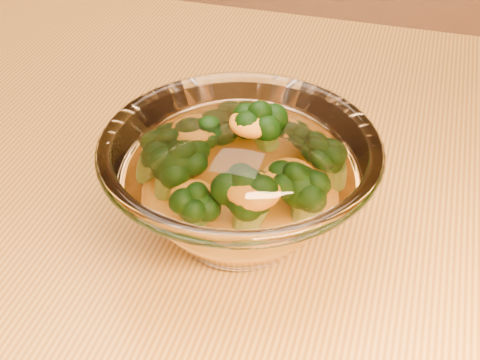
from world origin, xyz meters
name	(u,v)px	position (x,y,z in m)	size (l,w,h in m)	color
table	(335,314)	(0.00, 0.00, 0.65)	(1.20, 0.80, 0.75)	#B98937
glass_bowl	(240,185)	(-0.08, -0.02, 0.80)	(0.21, 0.21, 0.09)	white
cheese_sauce	(240,204)	(-0.08, -0.02, 0.78)	(0.11, 0.11, 0.03)	orange
broccoli_heap	(235,165)	(-0.09, -0.01, 0.81)	(0.15, 0.13, 0.08)	black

